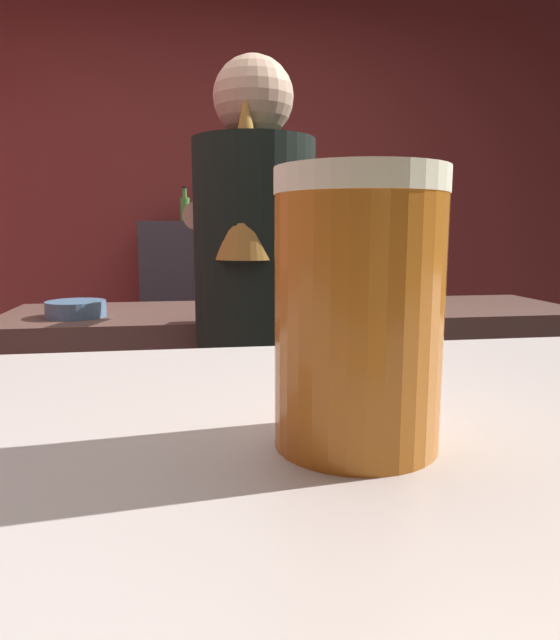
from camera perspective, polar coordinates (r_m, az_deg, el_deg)
wall_back at (r=3.50m, az=-8.53°, el=11.68°), size 5.20×0.10×2.70m
prep_counter at (r=2.20m, az=1.73°, el=-10.47°), size 2.10×0.60×0.90m
back_shelf at (r=3.27m, az=-5.46°, el=-0.95°), size 0.94×0.36×1.24m
bartender at (r=1.61m, az=-2.61°, el=0.84°), size 0.50×0.55×1.65m
knife_block at (r=2.34m, az=13.48°, el=4.36°), size 0.10×0.08×0.28m
mixing_bowl at (r=2.01m, az=-20.04°, el=1.07°), size 0.20×0.20×0.05m
chefs_knife at (r=2.06m, az=3.94°, el=1.13°), size 0.24×0.08×0.01m
pint_glass_far at (r=0.28m, az=7.95°, el=0.95°), size 0.08×0.08×0.14m
bottle_vinegar at (r=3.24m, az=0.80°, el=11.77°), size 0.07×0.07×0.26m
bottle_soy at (r=3.18m, az=-3.39°, el=11.42°), size 0.07×0.07×0.21m
bottle_olive_oil at (r=3.19m, az=-9.65°, el=11.18°), size 0.05×0.05×0.19m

